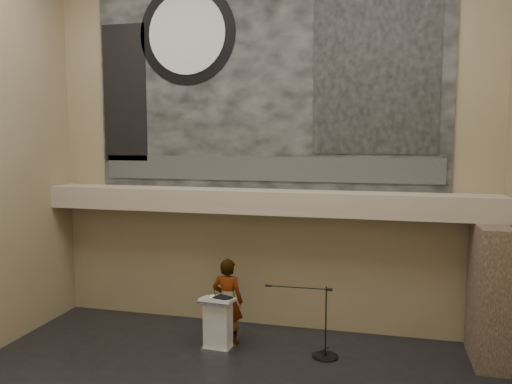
# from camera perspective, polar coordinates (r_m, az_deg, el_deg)

# --- Properties ---
(wall_back) EXTENTS (10.00, 0.02, 8.50)m
(wall_back) POSITION_cam_1_polar(r_m,az_deg,el_deg) (11.28, 0.98, 5.74)
(wall_back) COLOR #847253
(wall_back) RESTS_ON floor
(wall_front) EXTENTS (10.00, 0.02, 8.50)m
(wall_front) POSITION_cam_1_polar(r_m,az_deg,el_deg) (3.92, -26.24, 4.26)
(wall_front) COLOR #847253
(wall_front) RESTS_ON floor
(soffit) EXTENTS (10.00, 0.80, 0.50)m
(soffit) POSITION_cam_1_polar(r_m,az_deg,el_deg) (10.98, 0.50, -1.08)
(soffit) COLOR tan
(soffit) RESTS_ON wall_back
(sprinkler_left) EXTENTS (0.04, 0.04, 0.06)m
(sprinkler_left) POSITION_cam_1_polar(r_m,az_deg,el_deg) (11.45, -7.38, -2.25)
(sprinkler_left) COLOR #B2893D
(sprinkler_left) RESTS_ON soffit
(sprinkler_right) EXTENTS (0.04, 0.04, 0.06)m
(sprinkler_right) POSITION_cam_1_polar(r_m,az_deg,el_deg) (10.70, 10.40, -2.89)
(sprinkler_right) COLOR #B2893D
(sprinkler_right) RESTS_ON soffit
(banner) EXTENTS (8.00, 0.05, 5.00)m
(banner) POSITION_cam_1_polar(r_m,az_deg,el_deg) (11.33, 0.96, 13.08)
(banner) COLOR black
(banner) RESTS_ON wall_back
(banner_text_strip) EXTENTS (7.76, 0.02, 0.55)m
(banner_text_strip) POSITION_cam_1_polar(r_m,az_deg,el_deg) (11.23, 0.89, 2.67)
(banner_text_strip) COLOR #303030
(banner_text_strip) RESTS_ON banner
(banner_clock_rim) EXTENTS (2.30, 0.02, 2.30)m
(banner_clock_rim) POSITION_cam_1_polar(r_m,az_deg,el_deg) (11.98, -7.91, 17.49)
(banner_clock_rim) COLOR black
(banner_clock_rim) RESTS_ON banner
(banner_clock_face) EXTENTS (1.84, 0.02, 1.84)m
(banner_clock_face) POSITION_cam_1_polar(r_m,az_deg,el_deg) (11.97, -7.94, 17.51)
(banner_clock_face) COLOR silver
(banner_clock_face) RESTS_ON banner
(banner_building_print) EXTENTS (2.60, 0.02, 3.60)m
(banner_building_print) POSITION_cam_1_polar(r_m,az_deg,el_deg) (11.03, 13.52, 13.64)
(banner_building_print) COLOR black
(banner_building_print) RESTS_ON banner
(banner_brick_print) EXTENTS (1.10, 0.02, 3.20)m
(banner_brick_print) POSITION_cam_1_polar(r_m,az_deg,el_deg) (12.47, -14.78, 10.87)
(banner_brick_print) COLOR black
(banner_brick_print) RESTS_ON banner
(stone_pier) EXTENTS (0.60, 1.40, 2.70)m
(stone_pier) POSITION_cam_1_polar(r_m,az_deg,el_deg) (10.79, 25.11, -10.49)
(stone_pier) COLOR #45362A
(stone_pier) RESTS_ON floor
(lectern) EXTENTS (0.70, 0.53, 1.13)m
(lectern) POSITION_cam_1_polar(r_m,az_deg,el_deg) (10.59, -4.36, -14.78)
(lectern) COLOR silver
(lectern) RESTS_ON floor
(binder) EXTENTS (0.40, 0.37, 0.04)m
(binder) POSITION_cam_1_polar(r_m,az_deg,el_deg) (10.35, -3.82, -11.95)
(binder) COLOR black
(binder) RESTS_ON lectern
(papers) EXTENTS (0.27, 0.34, 0.00)m
(papers) POSITION_cam_1_polar(r_m,az_deg,el_deg) (10.43, -4.74, -11.91)
(papers) COLOR white
(papers) RESTS_ON lectern
(speaker_person) EXTENTS (0.69, 0.47, 1.83)m
(speaker_person) POSITION_cam_1_polar(r_m,az_deg,el_deg) (10.78, -3.25, -12.35)
(speaker_person) COLOR silver
(speaker_person) RESTS_ON floor
(mic_stand) EXTENTS (1.48, 0.52, 1.44)m
(mic_stand) POSITION_cam_1_polar(r_m,az_deg,el_deg) (10.47, 7.69, -17.08)
(mic_stand) COLOR black
(mic_stand) RESTS_ON floor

